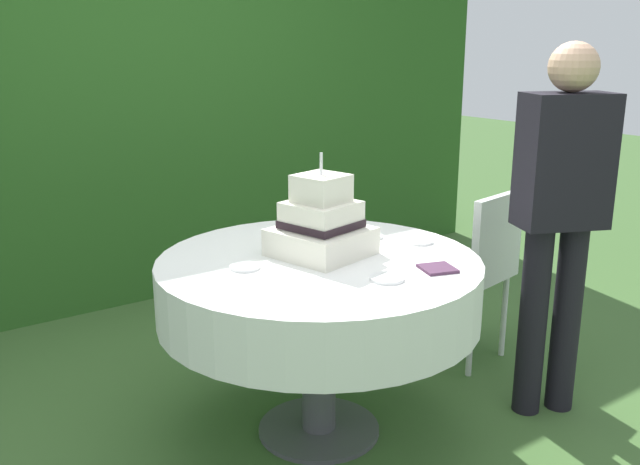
{
  "coord_description": "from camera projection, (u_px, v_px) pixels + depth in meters",
  "views": [
    {
      "loc": [
        -1.52,
        -2.14,
        1.6
      ],
      "look_at": [
        0.02,
        0.02,
        0.87
      ],
      "focal_mm": 39.1,
      "sensor_mm": 36.0,
      "label": 1
    }
  ],
  "objects": [
    {
      "name": "ground_plane",
      "position": [
        319.0,
        430.0,
        2.96
      ],
      "size": [
        20.0,
        20.0,
        0.0
      ],
      "primitive_type": "plane",
      "color": "#3D602D"
    },
    {
      "name": "foliage_hedge",
      "position": [
        117.0,
        78.0,
        4.27
      ],
      "size": [
        5.6,
        0.48,
        2.75
      ],
      "primitive_type": "cube",
      "color": "#28561E",
      "rests_on": "ground_plane"
    },
    {
      "name": "cake_table",
      "position": [
        319.0,
        289.0,
        2.79
      ],
      "size": [
        1.29,
        1.29,
        0.77
      ],
      "color": "#4C4C51",
      "rests_on": "ground_plane"
    },
    {
      "name": "wedding_cake",
      "position": [
        321.0,
        225.0,
        2.78
      ],
      "size": [
        0.41,
        0.41,
        0.41
      ],
      "color": "silver",
      "rests_on": "cake_table"
    },
    {
      "name": "serving_plate_near",
      "position": [
        245.0,
        267.0,
        2.64
      ],
      "size": [
        0.12,
        0.12,
        0.01
      ],
      "primitive_type": "cylinder",
      "color": "white",
      "rests_on": "cake_table"
    },
    {
      "name": "serving_plate_far",
      "position": [
        387.0,
        278.0,
        2.51
      ],
      "size": [
        0.13,
        0.13,
        0.01
      ],
      "primitive_type": "cylinder",
      "color": "white",
      "rests_on": "cake_table"
    },
    {
      "name": "serving_plate_left",
      "position": [
        420.0,
        241.0,
        2.97
      ],
      "size": [
        0.11,
        0.11,
        0.01
      ],
      "primitive_type": "cylinder",
      "color": "white",
      "rests_on": "cake_table"
    },
    {
      "name": "serving_plate_right",
      "position": [
        371.0,
        236.0,
        3.05
      ],
      "size": [
        0.11,
        0.11,
        0.01
      ],
      "primitive_type": "cylinder",
      "color": "white",
      "rests_on": "cake_table"
    },
    {
      "name": "napkin_stack",
      "position": [
        438.0,
        269.0,
        2.62
      ],
      "size": [
        0.15,
        0.15,
        0.01
      ],
      "primitive_type": "cube",
      "rotation": [
        0.0,
        0.0,
        -0.31
      ],
      "color": "#4C2D47",
      "rests_on": "cake_table"
    },
    {
      "name": "garden_chair",
      "position": [
        478.0,
        261.0,
        3.47
      ],
      "size": [
        0.47,
        0.47,
        0.89
      ],
      "color": "white",
      "rests_on": "ground_plane"
    },
    {
      "name": "standing_person",
      "position": [
        560.0,
        208.0,
        2.9
      ],
      "size": [
        0.41,
        0.33,
        1.6
      ],
      "color": "black",
      "rests_on": "ground_plane"
    }
  ]
}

